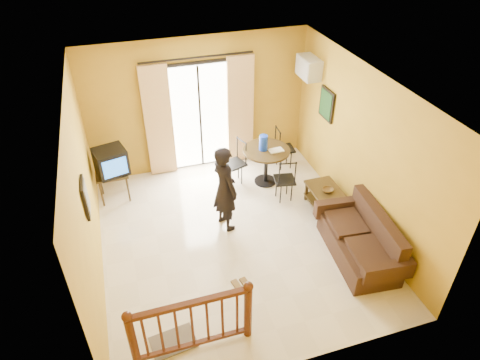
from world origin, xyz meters
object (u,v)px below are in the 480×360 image
object	(u,v)px
television	(111,161)
coffee_table	(327,199)
standing_person	(225,189)
dining_table	(266,156)
sofa	(362,241)

from	to	relation	value
television	coffee_table	world-z (taller)	television
television	standing_person	xyz separation A→B (m)	(1.80, -1.42, -0.03)
standing_person	television	bearing A→B (deg)	34.41
coffee_table	standing_person	world-z (taller)	standing_person
television	dining_table	xyz separation A→B (m)	(2.96, -0.37, -0.22)
standing_person	sofa	bearing A→B (deg)	-143.48
coffee_table	sofa	size ratio (longest dim) A/B	0.54
dining_table	coffee_table	world-z (taller)	dining_table
television	standing_person	size ratio (longest dim) A/B	0.40
dining_table	standing_person	xyz separation A→B (m)	(-1.15, -1.05, 0.20)
coffee_table	television	bearing A→B (deg)	156.61
coffee_table	sofa	world-z (taller)	sofa
television	dining_table	distance (m)	2.99
television	dining_table	size ratio (longest dim) A/B	0.71
dining_table	sofa	bearing A→B (deg)	-72.63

